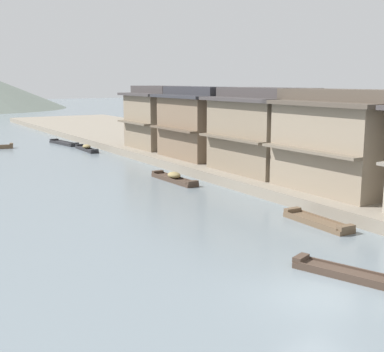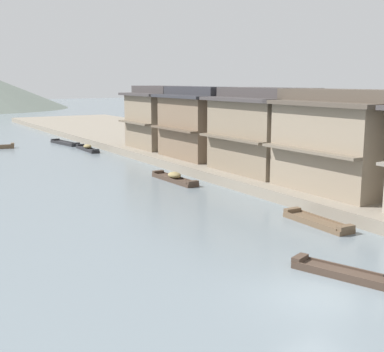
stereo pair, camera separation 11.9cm
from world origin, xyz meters
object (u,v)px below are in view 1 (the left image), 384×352
boat_moored_nearest (174,178)px  boat_moored_second (87,149)px  boat_moored_third (64,143)px  boat_midriver_drifting (317,222)px  house_waterfront_tall (265,131)px  house_waterfront_far (160,117)px  boat_foreground_poled (364,278)px  house_waterfront_second (337,142)px  house_waterfront_narrow (198,123)px

boat_moored_nearest → boat_moored_second: bearing=89.0°
boat_moored_third → boat_midriver_drifting: size_ratio=1.32×
boat_moored_second → boat_moored_nearest: bearing=-91.0°
boat_moored_nearest → boat_midriver_drifting: 13.94m
boat_moored_second → boat_moored_third: boat_moored_second is taller
boat_moored_nearest → house_waterfront_tall: 7.61m
boat_moored_second → house_waterfront_far: (5.51, -6.43, 3.50)m
house_waterfront_tall → house_waterfront_far: same height
house_waterfront_tall → house_waterfront_far: (-0.23, 16.23, 0.01)m
boat_midriver_drifting → boat_moored_second: bearing=90.6°
boat_foreground_poled → house_waterfront_far: house_waterfront_far is taller
boat_moored_third → house_waterfront_far: house_waterfront_far is taller
house_waterfront_second → boat_moored_third: bearing=98.2°
house_waterfront_tall → house_waterfront_far: 16.24m
house_waterfront_second → house_waterfront_narrow: (0.19, 16.15, 0.00)m
boat_moored_third → house_waterfront_second: (5.31, -36.99, 3.57)m
boat_moored_third → house_waterfront_tall: 30.11m
boat_moored_nearest → house_waterfront_second: 12.44m
boat_moored_nearest → boat_foreground_poled: bearing=-99.4°
boat_moored_third → house_waterfront_tall: (6.13, -29.26, 3.57)m
boat_foreground_poled → boat_midriver_drifting: bearing=57.7°
house_waterfront_tall → boat_moored_third: bearing=101.8°
boat_foreground_poled → house_waterfront_far: size_ratio=0.77×
boat_foreground_poled → house_waterfront_second: bearing=48.1°
house_waterfront_far → boat_moored_second: bearing=130.6°
boat_foreground_poled → boat_moored_second: bearing=84.7°
house_waterfront_narrow → boat_moored_nearest: bearing=-135.1°
boat_moored_second → boat_midriver_drifting: size_ratio=1.22×
boat_moored_nearest → house_waterfront_far: 14.89m
house_waterfront_narrow → boat_foreground_poled: bearing=-108.9°
boat_midriver_drifting → house_waterfront_narrow: size_ratio=0.55×
house_waterfront_second → boat_moored_second: bearing=99.2°
boat_foreground_poled → boat_moored_third: 46.73m
house_waterfront_tall → boat_moored_nearest: bearing=153.8°
boat_foreground_poled → house_waterfront_far: bearing=74.7°
boat_foreground_poled → house_waterfront_tall: (9.44, 17.35, 3.57)m
boat_foreground_poled → house_waterfront_tall: 20.07m
house_waterfront_second → house_waterfront_tall: bearing=83.9°
boat_midriver_drifting → house_waterfront_narrow: (4.75, 19.34, 3.56)m
house_waterfront_narrow → boat_moored_second: bearing=109.7°
boat_foreground_poled → boat_midriver_drifting: (4.06, 6.42, 0.01)m
boat_moored_second → house_waterfront_tall: size_ratio=0.66×
boat_foreground_poled → house_waterfront_second: (8.62, 9.62, 3.57)m
house_waterfront_narrow → house_waterfront_far: bearing=87.1°
boat_moored_nearest → boat_midriver_drifting: size_ratio=1.24×
boat_moored_nearest → house_waterfront_narrow: bearing=44.9°
house_waterfront_narrow → house_waterfront_far: 7.83m
house_waterfront_second → house_waterfront_narrow: same height
boat_moored_second → house_waterfront_far: bearing=-49.4°
boat_moored_nearest → house_waterfront_second: house_waterfront_second is taller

